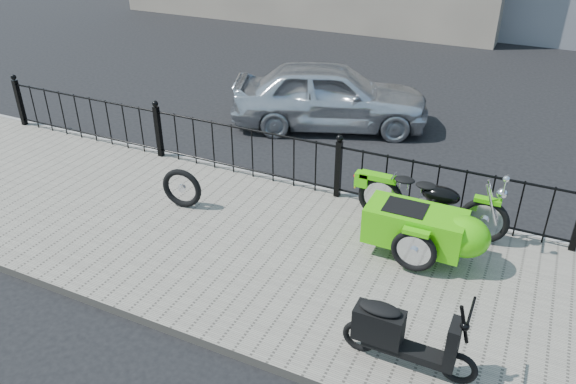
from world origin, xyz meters
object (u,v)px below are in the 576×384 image
at_px(motorcycle_sidecar, 430,224).
at_px(spare_tire, 182,188).
at_px(scooter, 400,335).
at_px(sedan_car, 330,95).

relative_size(motorcycle_sidecar, spare_tire, 3.49).
relative_size(scooter, sedan_car, 0.36).
xyz_separation_m(motorcycle_sidecar, scooter, (0.18, -2.12, -0.10)).
height_order(spare_tire, sedan_car, sedan_car).
bearing_deg(sedan_car, motorcycle_sidecar, -163.24).
bearing_deg(scooter, spare_tire, 156.35).
distance_m(scooter, spare_tire, 4.29).
height_order(motorcycle_sidecar, sedan_car, sedan_car).
distance_m(spare_tire, sedan_car, 4.36).
xyz_separation_m(spare_tire, sedan_car, (0.75, 4.29, 0.24)).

